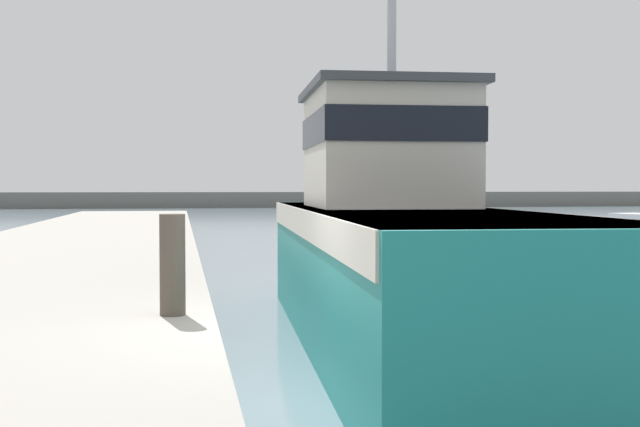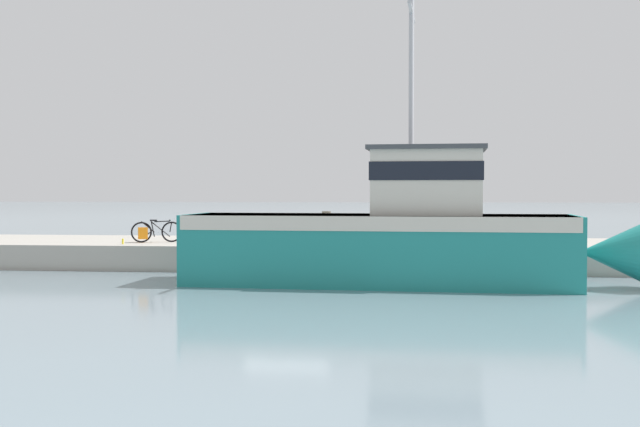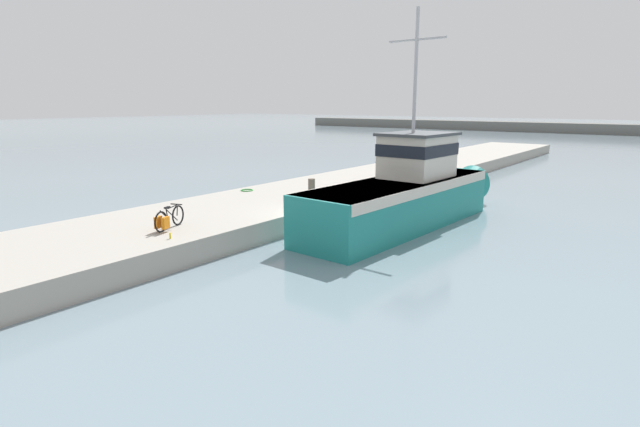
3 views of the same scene
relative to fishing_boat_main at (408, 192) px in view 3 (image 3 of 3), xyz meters
name	(u,v)px [view 3 (image 3 of 3)]	position (x,y,z in m)	size (l,w,h in m)	color
ground_plane	(328,235)	(-1.68, -3.38, -1.41)	(320.00, 320.00, 0.00)	gray
dock_pier	(253,211)	(-5.75, -3.38, -1.00)	(6.02, 80.00, 0.83)	#A39E93
fishing_boat_main	(408,192)	(0.00, 0.00, 0.00)	(3.38, 12.69, 8.69)	teal
bicycle_touring	(167,219)	(-4.57, -8.62, -0.22)	(0.78, 1.65, 0.78)	black
mooring_post	(312,192)	(-3.20, -2.45, -0.02)	(0.28, 0.28, 1.12)	#51473D
hose_coil	(247,190)	(-7.93, -1.55, -0.56)	(0.60, 0.60, 0.05)	green
water_bottle_by_bike	(170,236)	(-3.53, -9.29, -0.49)	(0.06, 0.06, 0.19)	yellow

